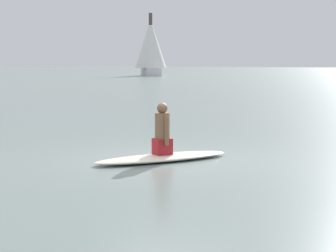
% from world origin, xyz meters
% --- Properties ---
extents(ground_plane, '(400.00, 400.00, 0.00)m').
position_xyz_m(ground_plane, '(0.00, 0.00, 0.00)').
color(ground_plane, slate).
extents(surfboard, '(2.84, 1.80, 0.13)m').
position_xyz_m(surfboard, '(-0.17, -0.10, 0.06)').
color(surfboard, silver).
rests_on(surfboard, ground).
extents(person_paddler, '(0.40, 0.42, 0.98)m').
position_xyz_m(person_paddler, '(-0.17, -0.10, 0.57)').
color(person_paddler, '#A51E23').
rests_on(person_paddler, surfboard).
extents(sailboat_distant, '(6.15, 6.15, 8.66)m').
position_xyz_m(sailboat_distant, '(55.50, 44.44, 4.08)').
color(sailboat_distant, silver).
rests_on(sailboat_distant, ground).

